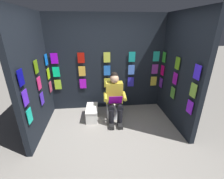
{
  "coord_description": "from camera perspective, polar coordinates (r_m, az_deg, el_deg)",
  "views": [
    {
      "loc": [
        0.29,
        2.25,
        2.18
      ],
      "look_at": [
        -0.05,
        -0.95,
        0.85
      ],
      "focal_mm": 24.8,
      "sensor_mm": 36.0,
      "label": 1
    }
  ],
  "objects": [
    {
      "name": "person_reading",
      "position": [
        3.68,
        0.97,
        -2.99
      ],
      "size": [
        0.53,
        0.69,
        1.19
      ],
      "rotation": [
        0.0,
        0.0,
        -0.03
      ],
      "color": "gold",
      "rests_on": "ground"
    },
    {
      "name": "display_wall_right",
      "position": [
        3.48,
        -26.94,
        4.33
      ],
      "size": [
        0.14,
        1.73,
        2.48
      ],
      "color": "black",
      "rests_on": "ground"
    },
    {
      "name": "comic_longbox_near",
      "position": [
        3.95,
        -7.36,
        -8.53
      ],
      "size": [
        0.31,
        0.6,
        0.31
      ],
      "rotation": [
        0.0,
        0.0,
        -0.05
      ],
      "color": "white",
      "rests_on": "ground"
    },
    {
      "name": "toilet",
      "position": [
        4.0,
        0.63,
        -5.14
      ],
      "size": [
        0.41,
        0.56,
        0.77
      ],
      "rotation": [
        0.0,
        0.0,
        -0.03
      ],
      "color": "white",
      "rests_on": "ground"
    },
    {
      "name": "display_wall_left",
      "position": [
        3.73,
        23.67,
        5.97
      ],
      "size": [
        0.14,
        1.73,
        2.48
      ],
      "color": "black",
      "rests_on": "ground"
    },
    {
      "name": "display_wall_back",
      "position": [
        4.15,
        -1.94,
        9.32
      ],
      "size": [
        3.08,
        0.14,
        2.48
      ],
      "color": "black",
      "rests_on": "ground"
    },
    {
      "name": "ground_plane",
      "position": [
        3.14,
        0.99,
        -21.41
      ],
      "size": [
        30.0,
        30.0,
        0.0
      ],
      "primitive_type": "plane",
      "color": "gray"
    }
  ]
}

